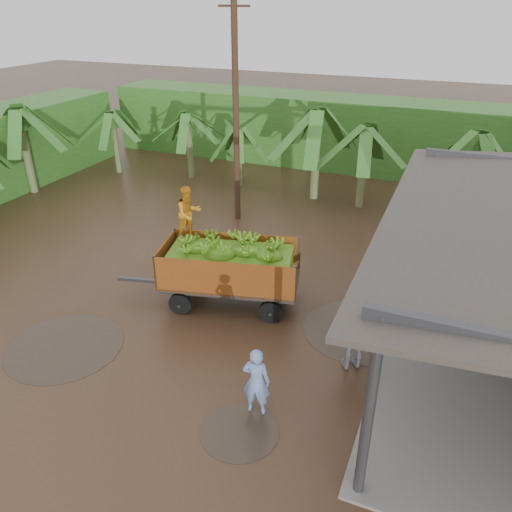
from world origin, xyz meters
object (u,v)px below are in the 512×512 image
(man_grey, at_px, (355,335))
(banana_trailer, at_px, (229,265))
(man_blue, at_px, (256,381))
(utility_pole, at_px, (236,112))

(man_grey, bearing_deg, banana_trailer, -54.77)
(man_blue, bearing_deg, man_grey, -132.89)
(banana_trailer, bearing_deg, man_blue, -70.85)
(man_grey, relative_size, utility_pole, 0.23)
(man_blue, xyz_separation_m, man_grey, (1.65, 2.29, 0.13))
(man_blue, distance_m, man_grey, 2.82)
(banana_trailer, bearing_deg, man_grey, -34.33)
(banana_trailer, xyz_separation_m, man_grey, (4.12, -1.57, -0.26))
(banana_trailer, relative_size, utility_pole, 0.66)
(man_grey, bearing_deg, man_blue, 20.32)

